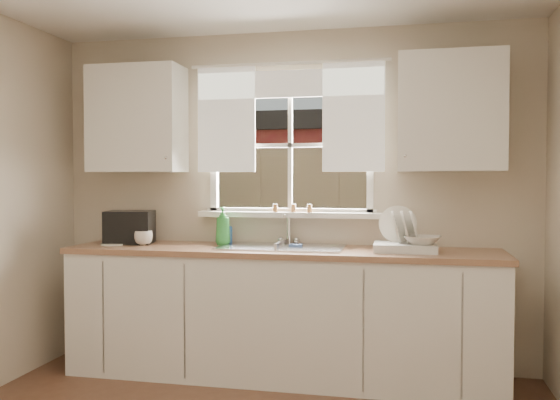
% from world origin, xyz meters
% --- Properties ---
extents(room_walls, '(3.62, 4.02, 2.50)m').
position_xyz_m(room_walls, '(0.00, -0.07, 1.24)').
color(room_walls, beige).
rests_on(room_walls, ground).
extents(window, '(1.38, 0.16, 1.06)m').
position_xyz_m(window, '(0.00, 2.00, 1.49)').
color(window, white).
rests_on(window, room_walls).
extents(curtains, '(1.50, 0.03, 0.81)m').
position_xyz_m(curtains, '(0.00, 1.95, 1.93)').
color(curtains, white).
rests_on(curtains, room_walls).
extents(base_cabinets, '(3.00, 0.62, 0.87)m').
position_xyz_m(base_cabinets, '(0.00, 1.68, 0.43)').
color(base_cabinets, white).
rests_on(base_cabinets, ground).
extents(countertop, '(3.04, 0.65, 0.04)m').
position_xyz_m(countertop, '(0.00, 1.68, 0.89)').
color(countertop, '#936849').
rests_on(countertop, base_cabinets).
extents(upper_cabinet_left, '(0.70, 0.33, 0.80)m').
position_xyz_m(upper_cabinet_left, '(-1.15, 1.82, 1.85)').
color(upper_cabinet_left, white).
rests_on(upper_cabinet_left, room_walls).
extents(upper_cabinet_right, '(0.70, 0.33, 0.80)m').
position_xyz_m(upper_cabinet_right, '(1.15, 1.82, 1.85)').
color(upper_cabinet_right, white).
rests_on(upper_cabinet_right, room_walls).
extents(wall_outlet, '(0.08, 0.01, 0.12)m').
position_xyz_m(wall_outlet, '(0.88, 1.99, 1.08)').
color(wall_outlet, beige).
rests_on(wall_outlet, room_walls).
extents(sill_jars, '(0.30, 0.04, 0.06)m').
position_xyz_m(sill_jars, '(0.03, 1.94, 1.18)').
color(sill_jars, brown).
rests_on(sill_jars, window).
extents(backyard, '(20.00, 10.00, 6.13)m').
position_xyz_m(backyard, '(0.58, 8.42, 3.46)').
color(backyard, '#335421').
rests_on(backyard, ground).
extents(sink, '(0.88, 0.52, 0.40)m').
position_xyz_m(sink, '(0.00, 1.71, 0.84)').
color(sink, '#B7B7BC').
rests_on(sink, countertop).
extents(dish_rack, '(0.42, 0.32, 0.30)m').
position_xyz_m(dish_rack, '(0.85, 1.68, 0.98)').
color(dish_rack, silver).
rests_on(dish_rack, countertop).
extents(bowl, '(0.30, 0.30, 0.06)m').
position_xyz_m(bowl, '(0.97, 1.63, 0.99)').
color(bowl, silver).
rests_on(bowl, dish_rack).
extents(soap_bottle_a, '(0.12, 0.13, 0.28)m').
position_xyz_m(soap_bottle_a, '(-0.46, 1.79, 1.05)').
color(soap_bottle_a, green).
rests_on(soap_bottle_a, countertop).
extents(soap_bottle_b, '(0.11, 0.11, 0.19)m').
position_xyz_m(soap_bottle_b, '(-0.46, 1.87, 1.01)').
color(soap_bottle_b, '#2D5BAA').
rests_on(soap_bottle_b, countertop).
extents(soap_bottle_c, '(0.16, 0.16, 0.18)m').
position_xyz_m(soap_bottle_c, '(-1.26, 1.77, 1.00)').
color(soap_bottle_c, beige).
rests_on(soap_bottle_c, countertop).
extents(saucer, '(0.19, 0.19, 0.01)m').
position_xyz_m(saucer, '(-1.25, 1.63, 0.92)').
color(saucer, silver).
rests_on(saucer, countertop).
extents(cup, '(0.18, 0.18, 0.11)m').
position_xyz_m(cup, '(-1.03, 1.66, 0.96)').
color(cup, silver).
rests_on(cup, countertop).
extents(black_appliance, '(0.39, 0.36, 0.25)m').
position_xyz_m(black_appliance, '(-1.18, 1.75, 1.03)').
color(black_appliance, black).
rests_on(black_appliance, countertop).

